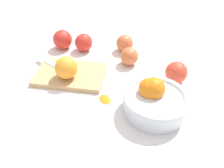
# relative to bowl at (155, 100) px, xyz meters

# --- Properties ---
(ground_plane) EXTENTS (2.40, 2.40, 0.00)m
(ground_plane) POSITION_rel_bowl_xyz_m (0.16, -0.13, -0.04)
(ground_plane) COLOR silver
(bowl) EXTENTS (0.20, 0.20, 0.11)m
(bowl) POSITION_rel_bowl_xyz_m (0.00, 0.00, 0.00)
(bowl) COLOR silver
(bowl) RESTS_ON ground_plane
(cutting_board) EXTENTS (0.26, 0.17, 0.02)m
(cutting_board) POSITION_rel_bowl_xyz_m (0.31, -0.12, -0.03)
(cutting_board) COLOR tan
(cutting_board) RESTS_ON ground_plane
(orange_on_board) EXTENTS (0.08, 0.08, 0.08)m
(orange_on_board) POSITION_rel_bowl_xyz_m (0.31, -0.09, 0.01)
(orange_on_board) COLOR orange
(orange_on_board) RESTS_ON cutting_board
(knife) EXTENTS (0.15, 0.08, 0.01)m
(knife) POSITION_rel_bowl_xyz_m (0.38, -0.15, -0.02)
(knife) COLOR silver
(knife) RESTS_ON cutting_board
(apple_front_right) EXTENTS (0.08, 0.08, 0.08)m
(apple_front_right) POSITION_rel_bowl_xyz_m (0.31, -0.31, -0.01)
(apple_front_right) COLOR red
(apple_front_right) RESTS_ON ground_plane
(apple_front_left) EXTENTS (0.07, 0.07, 0.07)m
(apple_front_left) POSITION_rel_bowl_xyz_m (0.11, -0.24, -0.01)
(apple_front_left) COLOR #CC6638
(apple_front_left) RESTS_ON ground_plane
(apple_front_center) EXTENTS (0.07, 0.07, 0.07)m
(apple_front_center) POSITION_rel_bowl_xyz_m (0.14, -0.34, -0.01)
(apple_front_center) COLOR #CC6638
(apple_front_center) RESTS_ON ground_plane
(apple_front_left_2) EXTENTS (0.08, 0.08, 0.08)m
(apple_front_left_2) POSITION_rel_bowl_xyz_m (-0.07, -0.16, -0.00)
(apple_front_left_2) COLOR #D6422D
(apple_front_left_2) RESTS_ON ground_plane
(apple_front_right_2) EXTENTS (0.08, 0.08, 0.08)m
(apple_front_right_2) POSITION_rel_bowl_xyz_m (0.41, -0.31, -0.00)
(apple_front_right_2) COLOR red
(apple_front_right_2) RESTS_ON ground_plane
(citrus_peel) EXTENTS (0.06, 0.06, 0.01)m
(citrus_peel) POSITION_rel_bowl_xyz_m (0.16, -0.02, -0.04)
(citrus_peel) COLOR orange
(citrus_peel) RESTS_ON ground_plane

